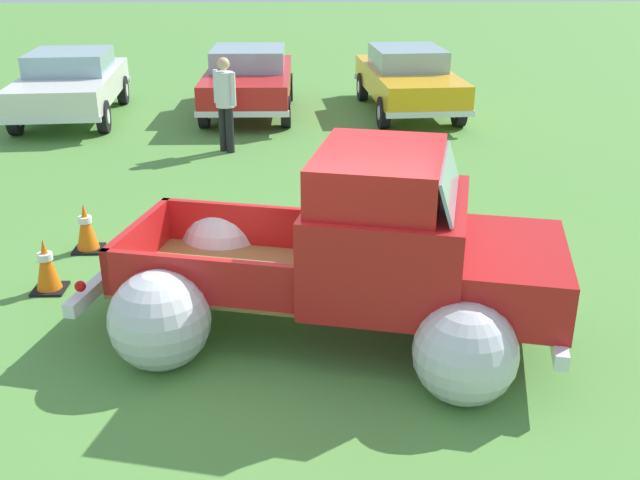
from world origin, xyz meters
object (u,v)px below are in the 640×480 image
vintage_pickup_truck (360,264)px  lane_cone_1 (46,265)px  spectator_0 (225,99)px  show_car_1 (249,78)px  show_car_0 (71,82)px  show_car_2 (408,78)px  lane_cone_0 (86,228)px

vintage_pickup_truck → lane_cone_1: bearing=176.4°
vintage_pickup_truck → spectator_0: size_ratio=2.84×
show_car_1 → spectator_0: size_ratio=2.47×
show_car_0 → show_car_2: same height
show_car_1 → lane_cone_1: bearing=-10.4°
vintage_pickup_truck → show_car_1: (-1.72, 10.07, 0.03)m
vintage_pickup_truck → lane_cone_1: vintage_pickup_truck is taller
lane_cone_0 → spectator_0: bearing=73.4°
vintage_pickup_truck → lane_cone_0: vintage_pickup_truck is taller
vintage_pickup_truck → lane_cone_1: (-3.45, 1.05, -0.45)m
show_car_1 → lane_cone_1: (-1.74, -9.02, -0.47)m
show_car_1 → spectator_0: spectator_0 is taller
vintage_pickup_truck → show_car_0: vintage_pickup_truck is taller
lane_cone_0 → show_car_2: bearing=56.5°
spectator_0 → show_car_0: bearing=91.1°
spectator_0 → lane_cone_1: bearing=-155.4°
show_car_0 → lane_cone_0: size_ratio=7.18×
show_car_1 → spectator_0: 3.27m
show_car_0 → show_car_1: bearing=91.3°
show_car_2 → lane_cone_0: size_ratio=7.27×
spectator_0 → show_car_1: bearing=35.3°
show_car_2 → spectator_0: 4.99m
vintage_pickup_truck → show_car_2: (1.87, 10.03, 0.02)m
vintage_pickup_truck → show_car_2: bearing=92.8°
show_car_1 → lane_cone_0: show_car_1 is taller
lane_cone_0 → show_car_0: bearing=106.8°
show_car_0 → spectator_0: spectator_0 is taller
show_car_2 → spectator_0: (-3.81, -3.22, 0.21)m
spectator_0 → lane_cone_0: 4.86m
vintage_pickup_truck → spectator_0: bearing=119.2°
show_car_0 → show_car_2: (7.44, 0.36, -0.00)m
show_car_1 → lane_cone_0: bearing=-11.0°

